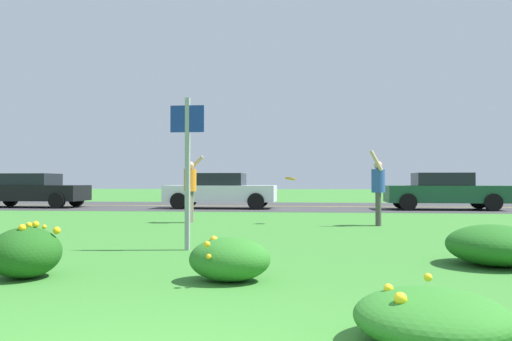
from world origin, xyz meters
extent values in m
plane|color=#387A2D|center=(0.00, 10.44, 0.00)|extent=(120.00, 120.00, 0.00)
cube|color=#38383A|center=(0.00, 20.88, 0.00)|extent=(120.00, 8.69, 0.01)
cube|color=yellow|center=(0.00, 20.88, 0.01)|extent=(120.00, 0.16, 0.00)
ellipsoid|color=#23661E|center=(3.51, 4.87, 0.27)|extent=(1.24, 1.36, 0.54)
sphere|color=yellow|center=(3.24, 5.23, 0.37)|extent=(0.09, 0.09, 0.09)
sphere|color=yellow|center=(3.61, 4.67, 0.41)|extent=(0.05, 0.05, 0.05)
ellipsoid|color=#1E5619|center=(-2.24, 3.29, 0.30)|extent=(0.80, 0.87, 0.59)
sphere|color=yellow|center=(-2.34, 3.41, 0.52)|extent=(0.08, 0.08, 0.08)
sphere|color=yellow|center=(-2.31, 3.50, 0.60)|extent=(0.07, 0.07, 0.07)
sphere|color=yellow|center=(-2.15, 3.36, 0.62)|extent=(0.08, 0.08, 0.08)
sphere|color=yellow|center=(-1.91, 3.40, 0.55)|extent=(0.09, 0.09, 0.09)
sphere|color=yellow|center=(-2.20, 3.16, 0.60)|extent=(0.08, 0.08, 0.08)
sphere|color=yellow|center=(-2.15, 3.55, 0.57)|extent=(0.05, 0.05, 0.05)
ellipsoid|color=#2D7526|center=(0.16, 3.37, 0.25)|extent=(0.92, 0.78, 0.49)
sphere|color=gold|center=(-0.02, 2.97, 0.46)|extent=(0.07, 0.07, 0.07)
sphere|color=gold|center=(0.00, 2.98, 0.33)|extent=(0.06, 0.06, 0.06)
sphere|color=gold|center=(0.44, 3.37, 0.35)|extent=(0.06, 0.06, 0.06)
sphere|color=gold|center=(0.22, 3.48, 0.43)|extent=(0.08, 0.08, 0.08)
sphere|color=gold|center=(0.28, 3.43, 0.31)|extent=(0.06, 0.06, 0.06)
sphere|color=gold|center=(-0.01, 3.34, 0.47)|extent=(0.09, 0.09, 0.09)
ellipsoid|color=#2D7526|center=(1.92, 1.23, 0.19)|extent=(1.08, 1.16, 0.38)
sphere|color=yellow|center=(1.68, 1.01, 0.36)|extent=(0.09, 0.09, 0.09)
sphere|color=yellow|center=(1.65, 1.36, 0.36)|extent=(0.07, 0.07, 0.07)
sphere|color=yellow|center=(1.99, 1.67, 0.39)|extent=(0.06, 0.06, 0.06)
cube|color=#93969B|center=(-0.96, 5.95, 1.25)|extent=(0.07, 0.10, 2.50)
cube|color=navy|center=(-0.96, 5.92, 2.15)|extent=(0.56, 0.03, 0.44)
cylinder|color=orange|center=(-2.25, 11.51, 1.15)|extent=(0.34, 0.34, 0.60)
sphere|color=tan|center=(-2.25, 11.51, 1.56)|extent=(0.21, 0.21, 0.21)
cylinder|color=#726B5B|center=(-2.25, 11.60, 0.43)|extent=(0.14, 0.14, 0.85)
cylinder|color=#726B5B|center=(-2.26, 11.43, 0.43)|extent=(0.14, 0.14, 0.85)
cylinder|color=tan|center=(-2.15, 11.70, 1.61)|extent=(0.48, 0.13, 0.45)
cylinder|color=tan|center=(-2.25, 11.31, 1.14)|extent=(0.12, 0.10, 0.57)
cylinder|color=#2D4C9E|center=(2.72, 11.10, 1.13)|extent=(0.34, 0.34, 0.59)
sphere|color=tan|center=(2.72, 11.10, 1.53)|extent=(0.21, 0.21, 0.21)
cylinder|color=#4C4742|center=(2.71, 11.02, 0.42)|extent=(0.14, 0.14, 0.84)
cylinder|color=#4C4742|center=(2.72, 11.19, 0.42)|extent=(0.14, 0.14, 0.84)
cylinder|color=tan|center=(2.65, 10.91, 1.64)|extent=(0.34, 0.12, 0.54)
cylinder|color=tan|center=(2.71, 11.30, 1.12)|extent=(0.12, 0.10, 0.56)
cylinder|color=orange|center=(0.47, 11.46, 1.20)|extent=(0.28, 0.28, 0.09)
torus|color=orange|center=(0.47, 11.46, 1.19)|extent=(0.28, 0.27, 0.09)
cube|color=black|center=(-10.94, 18.93, 0.62)|extent=(4.50, 1.82, 0.66)
cube|color=black|center=(-11.04, 18.93, 1.19)|extent=(2.10, 1.64, 0.52)
cylinder|color=black|center=(-9.39, 19.82, 0.33)|extent=(0.66, 0.22, 0.66)
cylinder|color=black|center=(-9.39, 18.04, 0.33)|extent=(0.66, 0.22, 0.66)
cylinder|color=black|center=(-12.49, 19.82, 0.33)|extent=(0.66, 0.22, 0.66)
cube|color=silver|center=(-2.74, 18.93, 0.62)|extent=(4.50, 1.82, 0.66)
cube|color=black|center=(-2.84, 18.93, 1.19)|extent=(2.10, 1.64, 0.52)
cylinder|color=black|center=(-1.19, 19.82, 0.33)|extent=(0.66, 0.22, 0.66)
cylinder|color=black|center=(-1.19, 18.04, 0.33)|extent=(0.66, 0.22, 0.66)
cylinder|color=black|center=(-4.29, 19.82, 0.33)|extent=(0.66, 0.22, 0.66)
cylinder|color=black|center=(-4.29, 18.04, 0.33)|extent=(0.66, 0.22, 0.66)
cube|color=#194C2D|center=(6.18, 18.93, 0.62)|extent=(4.50, 1.82, 0.66)
cube|color=black|center=(6.08, 18.93, 1.19)|extent=(2.10, 1.64, 0.52)
cylinder|color=black|center=(7.73, 19.82, 0.33)|extent=(0.66, 0.22, 0.66)
cylinder|color=black|center=(7.73, 18.04, 0.33)|extent=(0.66, 0.22, 0.66)
cylinder|color=black|center=(4.63, 19.82, 0.33)|extent=(0.66, 0.22, 0.66)
cylinder|color=black|center=(4.63, 18.04, 0.33)|extent=(0.66, 0.22, 0.66)
camera|label=1|loc=(1.12, -2.54, 1.13)|focal=37.09mm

